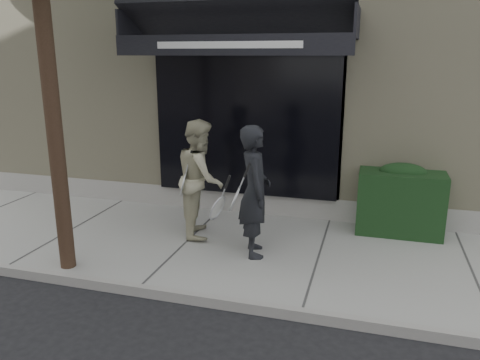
% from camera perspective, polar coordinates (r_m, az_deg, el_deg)
% --- Properties ---
extents(ground, '(80.00, 80.00, 0.00)m').
position_cam_1_polar(ground, '(6.87, 9.56, -9.92)').
color(ground, black).
rests_on(ground, ground).
extents(sidewalk, '(20.00, 3.00, 0.12)m').
position_cam_1_polar(sidewalk, '(6.84, 9.58, -9.47)').
color(sidewalk, gray).
rests_on(sidewalk, ground).
extents(curb, '(20.00, 0.10, 0.14)m').
position_cam_1_polar(curb, '(5.47, 7.54, -15.94)').
color(curb, gray).
rests_on(curb, ground).
extents(building_facade, '(14.30, 8.04, 5.64)m').
position_cam_1_polar(building_facade, '(11.18, 13.32, 13.96)').
color(building_facade, '#C3BA95').
rests_on(building_facade, ground).
extents(hedge, '(1.30, 0.70, 1.14)m').
position_cam_1_polar(hedge, '(7.79, 18.96, -2.32)').
color(hedge, black).
rests_on(hedge, sidewalk).
extents(pedestrian_front, '(0.85, 0.95, 1.85)m').
position_cam_1_polar(pedestrian_front, '(6.47, 1.77, -1.41)').
color(pedestrian_front, black).
rests_on(pedestrian_front, sidewalk).
extents(pedestrian_back, '(0.93, 1.06, 1.82)m').
position_cam_1_polar(pedestrian_back, '(7.24, -4.81, 0.23)').
color(pedestrian_back, '#B4AF90').
rests_on(pedestrian_back, sidewalk).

